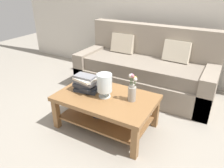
{
  "coord_description": "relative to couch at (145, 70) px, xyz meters",
  "views": [
    {
      "loc": [
        1.18,
        -2.2,
        1.72
      ],
      "look_at": [
        -0.01,
        -0.12,
        0.54
      ],
      "focal_mm": 34.35,
      "sensor_mm": 36.0,
      "label": 1
    }
  ],
  "objects": [
    {
      "name": "coffee_table",
      "position": [
        -0.03,
        -1.2,
        -0.04
      ],
      "size": [
        1.19,
        0.75,
        0.44
      ],
      "color": "olive",
      "rests_on": "ground"
    },
    {
      "name": "book_stack_main",
      "position": [
        -0.33,
        -1.2,
        0.18
      ],
      "size": [
        0.33,
        0.27,
        0.21
      ],
      "color": "#2D333D",
      "rests_on": "coffee_table"
    },
    {
      "name": "flower_pitcher",
      "position": [
        0.28,
        -1.14,
        0.22
      ],
      "size": [
        0.1,
        0.1,
        0.34
      ],
      "color": "#9E998E",
      "rests_on": "coffee_table"
    },
    {
      "name": "back_wall",
      "position": [
        -0.03,
        0.72,
        0.99
      ],
      "size": [
        6.4,
        0.12,
        2.7
      ],
      "primitive_type": "cube",
      "color": "beige",
      "rests_on": "ground"
    },
    {
      "name": "ground_plane",
      "position": [
        -0.03,
        -0.93,
        -0.36
      ],
      "size": [
        10.0,
        10.0,
        0.0
      ],
      "primitive_type": "plane",
      "color": "gray"
    },
    {
      "name": "couch",
      "position": [
        0.0,
        0.0,
        0.0
      ],
      "size": [
        2.21,
        0.9,
        1.06
      ],
      "color": "gray",
      "rests_on": "ground"
    },
    {
      "name": "glass_hurricane_vase",
      "position": [
        -0.04,
        -1.22,
        0.26
      ],
      "size": [
        0.18,
        0.18,
        0.29
      ],
      "color": "silver",
      "rests_on": "coffee_table"
    }
  ]
}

